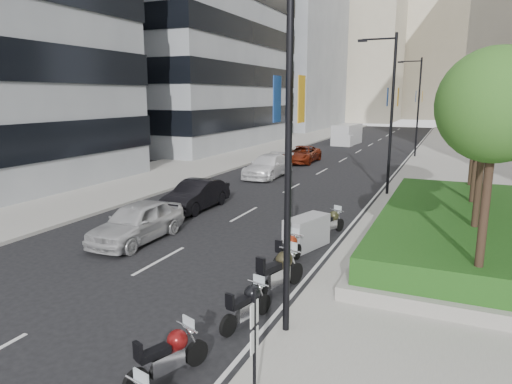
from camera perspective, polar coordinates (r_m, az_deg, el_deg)
The scene contains 27 objects.
ground at distance 12.81m, azimuth -17.01°, elevation -14.91°, with size 160.00×160.00×0.00m, color black.
sidewalk_right at distance 38.95m, azimuth 25.37°, elevation 2.54°, with size 10.00×100.00×0.15m, color #9E9B93.
sidewalk_left at distance 43.63m, azimuth -3.38°, elevation 4.57°, with size 8.00×100.00×0.15m, color #9E9B93.
lane_edge at distance 39.14m, azimuth 17.60°, elevation 3.07°, with size 0.12×100.00×0.01m, color silver.
lane_centre at distance 40.01m, azimuth 10.18°, elevation 3.63°, with size 0.12×100.00×0.01m, color silver.
building_grey_far at distance 85.19m, azimuth 1.78°, elevation 18.24°, with size 22.00×26.00×30.00m, color gray.
building_cream_left at distance 112.10m, azimuth 10.82°, elevation 17.56°, with size 26.00×24.00×34.00m, color #B7AD93.
building_cream_centre at distance 129.34m, azimuth 22.04°, elevation 17.05°, with size 30.00×24.00×38.00m, color #B7AD93.
tree_0 at distance 12.55m, azimuth 27.78°, elevation 9.46°, with size 2.80×2.80×6.30m.
tree_1 at distance 16.55m, azimuth 26.91°, elevation 9.82°, with size 2.80×2.80×6.30m.
tree_2 at distance 20.54m, azimuth 26.37°, elevation 10.04°, with size 2.80×2.80×6.30m.
tree_3 at distance 24.54m, azimuth 26.01°, elevation 10.19°, with size 2.80×2.80×6.30m.
lamp_post_0 at distance 10.18m, azimuth 3.28°, elevation 8.50°, with size 2.34×0.45×9.00m.
lamp_post_1 at distance 26.77m, azimuth 16.32°, elevation 10.19°, with size 2.34×0.45×9.00m.
lamp_post_2 at distance 44.67m, azimuth 19.46°, elevation 10.51°, with size 2.34×0.45×9.00m.
parking_sign at distance 8.29m, azimuth -0.20°, elevation -18.64°, with size 0.06×0.32×2.50m.
motorcycle_1 at distance 9.95m, azimuth -10.80°, elevation -19.36°, with size 0.92×1.92×1.00m.
motorcycle_2 at distance 11.81m, azimuth -1.10°, elevation -13.93°, with size 0.71×1.93×0.98m.
motorcycle_3 at distance 13.54m, azimuth 2.85°, elevation -9.91°, with size 0.98×2.32×1.19m.
motorcycle_4 at distance 15.61m, azimuth 4.04°, elevation -7.28°, with size 0.68×2.03×1.01m.
motorcycle_5 at distance 17.38m, azimuth 6.33°, elevation -5.05°, with size 1.38×2.17×1.22m.
motorcycle_6 at distance 19.20m, azimuth 9.33°, elevation -3.77°, with size 0.85×1.89×0.98m.
car_a at distance 18.67m, azimuth -14.63°, elevation -3.62°, with size 1.86×4.62×1.57m, color silver.
car_b at distance 23.29m, azimuth -7.51°, elevation -0.38°, with size 1.57×4.49×1.48m, color black.
car_c at distance 32.41m, azimuth 1.52°, elevation 3.27°, with size 2.18×5.35×1.55m, color white.
car_d at distance 39.63m, azimuth 5.75°, elevation 4.71°, with size 2.36×5.12×1.42m, color maroon.
delivery_van at distance 55.23m, azimuth 11.25°, elevation 6.98°, with size 2.56×5.73×2.34m.
Camera 1 is at (7.69, -8.52, 5.68)m, focal length 32.00 mm.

